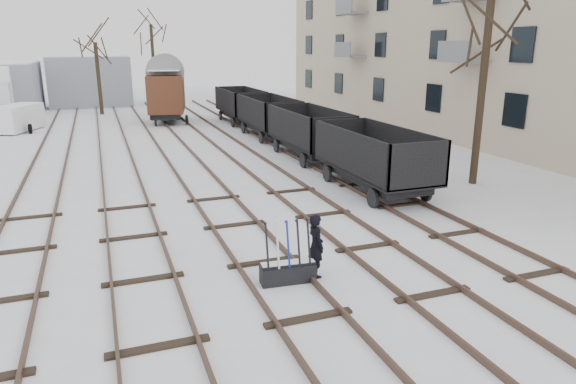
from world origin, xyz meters
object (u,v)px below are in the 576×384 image
ground_frame (288,271)px  panel_van (18,118)px  box_van_wagon (167,92)px  freight_wagon_a (374,168)px  worker (316,246)px

ground_frame → panel_van: bearing=112.9°
ground_frame → box_van_wagon: size_ratio=0.28×
freight_wagon_a → panel_van: size_ratio=1.40×
box_van_wagon → ground_frame: bearing=-80.6°
panel_van → box_van_wagon: bearing=28.1°
worker → box_van_wagon: (0.17, 27.41, 1.41)m
freight_wagon_a → box_van_wagon: size_ratio=1.10×
worker → freight_wagon_a: freight_wagon_a is taller
ground_frame → panel_van: size_ratio=0.36×
box_van_wagon → panel_van: 9.77m
worker → freight_wagon_a: bearing=-43.4°
freight_wagon_a → box_van_wagon: (-4.88, 21.23, 1.27)m
box_van_wagon → panel_van: (-9.65, -0.79, -1.31)m
freight_wagon_a → panel_van: 25.08m
worker → panel_van: (-9.48, 26.63, 0.10)m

